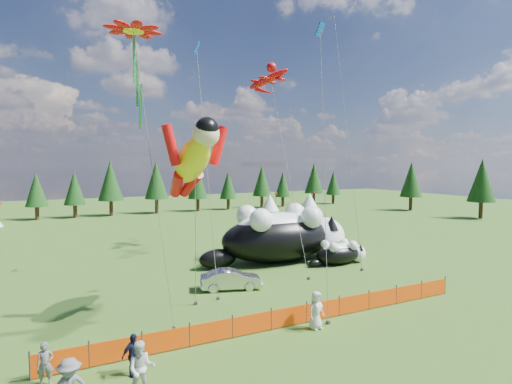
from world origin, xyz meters
TOP-DOWN VIEW (x-y plane):
  - ground at (0.00, 0.00)m, footprint 160.00×160.00m
  - safety_fence at (0.00, -3.00)m, footprint 22.06×0.06m
  - tree_line at (0.00, 45.00)m, footprint 90.00×4.00m
  - festival_tents at (11.00, 40.00)m, footprint 50.00×3.20m
  - cat_large at (6.36, 8.45)m, footprint 12.69×4.90m
  - cat_small at (9.95, 5.70)m, footprint 5.26×1.91m
  - car at (-0.31, 3.61)m, footprint 4.06×2.35m
  - spectator_a at (-10.48, -3.60)m, footprint 0.58×0.39m
  - spectator_b at (-7.52, -5.78)m, footprint 1.03×0.75m
  - spectator_c at (-7.55, -4.29)m, footprint 1.05×0.80m
  - spectator_e at (1.00, -3.80)m, footprint 0.99×0.75m
  - superhero_kite at (-3.77, 0.41)m, footprint 4.81×5.24m
  - gecko_kite at (7.57, 13.47)m, footprint 5.92×13.47m
  - flower_kite at (-6.41, 0.94)m, footprint 2.95×3.41m
  - diamond_kite_a at (-1.39, 6.65)m, footprint 0.74×5.35m
  - diamond_kite_b at (11.79, 9.55)m, footprint 2.11×7.15m
  - diamond_kite_c at (3.19, -0.83)m, footprint 1.98×3.28m

SIDE VIEW (x-z plane):
  - ground at x=0.00m, z-range 0.00..0.00m
  - safety_fence at x=0.00m, z-range -0.05..1.05m
  - car at x=-0.31m, z-range 0.00..1.27m
  - spectator_a at x=-10.48m, z-range 0.00..1.56m
  - spectator_c at x=-7.55m, z-range 0.00..1.59m
  - cat_small at x=9.95m, z-range -0.05..1.85m
  - spectator_e at x=1.00m, z-range 0.00..1.82m
  - spectator_b at x=-7.52m, z-range 0.00..1.91m
  - festival_tents at x=11.00m, z-range 0.00..2.80m
  - cat_large at x=6.36m, z-range -0.11..4.47m
  - tree_line at x=0.00m, z-range 0.00..8.00m
  - superhero_kite at x=-3.77m, z-range 2.81..13.26m
  - flower_kite at x=-6.41m, z-range 6.87..21.37m
  - diamond_kite_c at x=3.19m, z-range 6.50..22.54m
  - diamond_kite_a at x=-1.39m, z-range 6.69..23.33m
  - gecko_kite at x=7.57m, z-range 6.28..24.99m
  - diamond_kite_b at x=11.79m, z-range 9.55..33.28m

